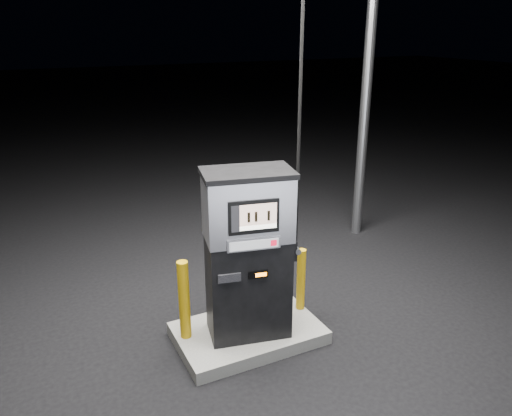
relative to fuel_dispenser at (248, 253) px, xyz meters
name	(u,v)px	position (x,y,z in m)	size (l,w,h in m)	color
ground	(248,339)	(0.02, 0.06, -1.11)	(80.00, 80.00, 0.00)	black
pump_island	(248,333)	(0.02, 0.06, -1.03)	(1.60, 1.00, 0.15)	#62615D
fuel_dispenser	(248,253)	(0.00, 0.00, 0.00)	(1.07, 0.73, 3.86)	black
bollard_left	(184,300)	(-0.66, 0.21, -0.50)	(0.12, 0.12, 0.90)	#C6950B
bollard_right	(301,279)	(0.76, 0.16, -0.57)	(0.10, 0.10, 0.77)	#C6950B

